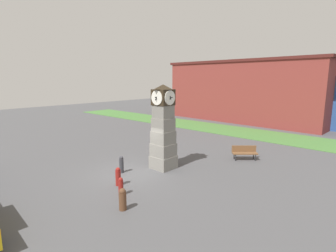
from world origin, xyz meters
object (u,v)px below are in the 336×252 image
at_px(clock_tower, 163,131).
at_px(bollard_end_row, 121,164).
at_px(bollard_mid_row, 121,186).
at_px(bench, 244,152).
at_px(bollard_far_row, 118,176).
at_px(bollard_near_tower, 123,199).
at_px(pedestrian_near_bench, 161,121).

distance_m(clock_tower, bollard_end_row, 3.05).
bearing_deg(bollard_mid_row, clock_tower, 105.54).
relative_size(bollard_end_row, bench, 0.62).
bearing_deg(bollard_far_row, bollard_end_row, 137.24).
bearing_deg(bollard_far_row, bollard_mid_row, -30.95).
xyz_separation_m(bollard_mid_row, bollard_end_row, (-2.32, 1.82, 0.06)).
bearing_deg(bench, bollard_mid_row, -100.77).
distance_m(bollard_far_row, bench, 8.60).
bearing_deg(bollard_mid_row, bollard_end_row, 141.85).
xyz_separation_m(bollard_end_row, bench, (3.99, 6.96, 0.04)).
bearing_deg(clock_tower, bollard_far_row, -88.04).
height_order(bollard_near_tower, bollard_mid_row, bollard_near_tower).
xyz_separation_m(bollard_mid_row, bench, (1.67, 8.77, 0.10)).
bearing_deg(bench, bollard_far_row, -108.01).
xyz_separation_m(bollard_far_row, bollard_end_row, (-1.33, 1.23, 0.02)).
bearing_deg(bollard_mid_row, bollard_far_row, 149.05).
distance_m(bollard_mid_row, bench, 8.93).
distance_m(bollard_near_tower, bench, 9.59).
xyz_separation_m(clock_tower, bollard_end_row, (-1.21, -2.16, -1.78)).
distance_m(bollard_end_row, pedestrian_near_bench, 12.71).
bearing_deg(clock_tower, bollard_mid_row, -74.46).
height_order(bollard_near_tower, pedestrian_near_bench, pedestrian_near_bench).
height_order(bollard_far_row, bollard_end_row, bollard_end_row).
distance_m(bollard_near_tower, bollard_far_row, 2.56).
bearing_deg(clock_tower, bench, 59.94).
bearing_deg(bollard_near_tower, pedestrian_near_bench, 128.68).
relative_size(bench, pedestrian_near_bench, 0.95).
relative_size(bollard_mid_row, bollard_far_row, 0.91).
distance_m(bollard_far_row, pedestrian_near_bench, 14.47).
bearing_deg(pedestrian_near_bench, bench, -18.03).
bearing_deg(bollard_near_tower, bollard_far_row, 147.11).
distance_m(clock_tower, bollard_mid_row, 4.52).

